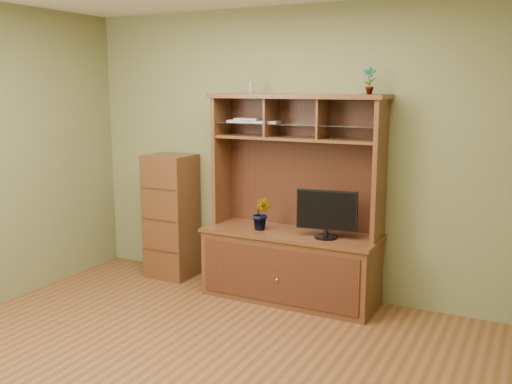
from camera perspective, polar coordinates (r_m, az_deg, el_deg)
The scene contains 8 objects.
room at distance 3.70m, azimuth -8.28°, elevation 0.82°, with size 4.54×4.04×2.74m.
media_hutch at distance 5.32m, azimuth 3.56°, elevation -5.26°, with size 1.66×0.61×1.90m.
monitor at distance 5.03m, azimuth 7.06°, elevation -2.12°, with size 0.53×0.21×0.42m.
orchid_plant at distance 5.28m, azimuth 0.56°, elevation -2.15°, with size 0.17×0.14×0.31m, color #386021.
top_plant at distance 4.97m, azimuth 11.25°, elevation 10.89°, with size 0.12×0.08×0.23m, color #2C5D20.
reed_diffuser at distance 5.38m, azimuth -0.49°, elevation 11.06°, with size 0.06×0.06×0.30m.
magazines at distance 5.39m, azimuth -0.43°, elevation 7.15°, with size 0.53×0.23×0.04m.
side_cabinet at distance 5.99m, azimuth -8.48°, elevation -2.39°, with size 0.46×0.42×1.28m.
Camera 1 is at (2.11, -2.97, 1.97)m, focal length 40.00 mm.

